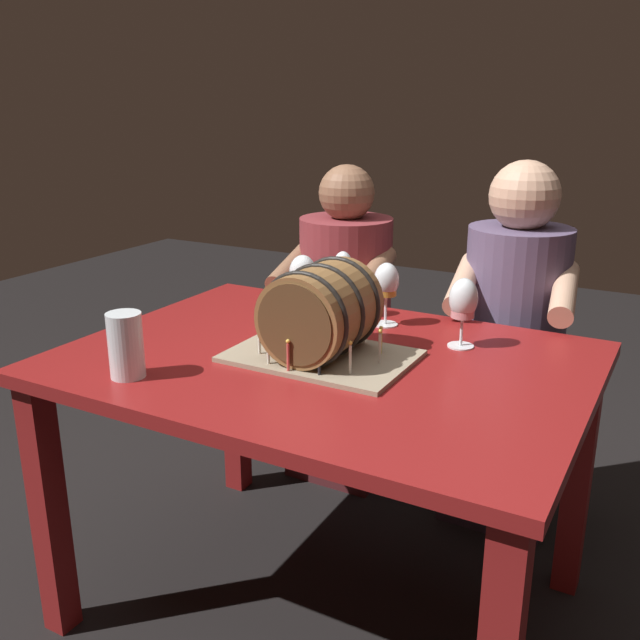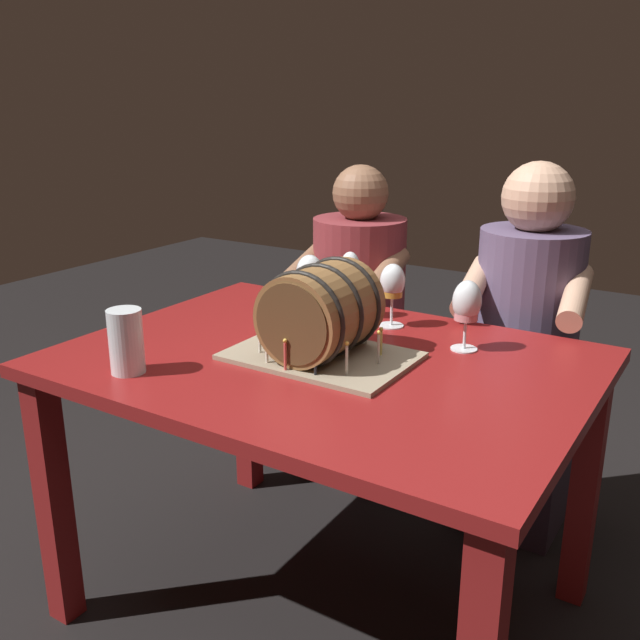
{
  "view_description": "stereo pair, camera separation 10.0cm",
  "coord_description": "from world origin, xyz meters",
  "px_view_note": "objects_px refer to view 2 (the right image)",
  "views": [
    {
      "loc": [
        0.79,
        -1.46,
        1.38
      ],
      "look_at": [
        -0.0,
        -0.02,
        0.85
      ],
      "focal_mm": 39.43,
      "sensor_mm": 36.0,
      "label": 1
    },
    {
      "loc": [
        0.88,
        -1.41,
        1.38
      ],
      "look_at": [
        -0.0,
        -0.02,
        0.85
      ],
      "focal_mm": 39.43,
      "sensor_mm": 36.0,
      "label": 2
    }
  ],
  "objects_px": {
    "wine_glass_red": "(310,275)",
    "person_seated_right": "(522,367)",
    "barrel_cake": "(320,315)",
    "wine_glass_amber": "(392,284)",
    "beer_pint": "(126,343)",
    "wine_glass_white": "(350,275)",
    "person_seated_left": "(358,340)",
    "dining_table": "(324,397)",
    "wine_glass_rose": "(467,305)"
  },
  "relations": [
    {
      "from": "wine_glass_red",
      "to": "person_seated_right",
      "type": "height_order",
      "value": "person_seated_right"
    },
    {
      "from": "barrel_cake",
      "to": "wine_glass_amber",
      "type": "height_order",
      "value": "barrel_cake"
    },
    {
      "from": "wine_glass_red",
      "to": "beer_pint",
      "type": "xyz_separation_m",
      "value": [
        -0.13,
        -0.59,
        -0.06
      ]
    },
    {
      "from": "wine_glass_white",
      "to": "person_seated_left",
      "type": "distance_m",
      "value": 0.56
    },
    {
      "from": "dining_table",
      "to": "barrel_cake",
      "type": "height_order",
      "value": "barrel_cake"
    },
    {
      "from": "wine_glass_red",
      "to": "person_seated_left",
      "type": "height_order",
      "value": "person_seated_left"
    },
    {
      "from": "person_seated_left",
      "to": "dining_table",
      "type": "bearing_deg",
      "value": -67.04
    },
    {
      "from": "wine_glass_rose",
      "to": "beer_pint",
      "type": "bearing_deg",
      "value": -136.93
    },
    {
      "from": "wine_glass_amber",
      "to": "person_seated_left",
      "type": "relative_size",
      "value": 0.16
    },
    {
      "from": "wine_glass_white",
      "to": "beer_pint",
      "type": "xyz_separation_m",
      "value": [
        -0.23,
        -0.66,
        -0.06
      ]
    },
    {
      "from": "wine_glass_white",
      "to": "person_seated_right",
      "type": "bearing_deg",
      "value": 43.71
    },
    {
      "from": "barrel_cake",
      "to": "person_seated_left",
      "type": "distance_m",
      "value": 0.86
    },
    {
      "from": "beer_pint",
      "to": "barrel_cake",
      "type": "bearing_deg",
      "value": 44.14
    },
    {
      "from": "beer_pint",
      "to": "person_seated_right",
      "type": "bearing_deg",
      "value": 58.71
    },
    {
      "from": "barrel_cake",
      "to": "beer_pint",
      "type": "bearing_deg",
      "value": -135.86
    },
    {
      "from": "barrel_cake",
      "to": "person_seated_right",
      "type": "distance_m",
      "value": 0.85
    },
    {
      "from": "wine_glass_rose",
      "to": "person_seated_right",
      "type": "distance_m",
      "value": 0.58
    },
    {
      "from": "wine_glass_red",
      "to": "beer_pint",
      "type": "height_order",
      "value": "wine_glass_red"
    },
    {
      "from": "wine_glass_red",
      "to": "wine_glass_rose",
      "type": "height_order",
      "value": "wine_glass_red"
    },
    {
      "from": "dining_table",
      "to": "wine_glass_rose",
      "type": "distance_m",
      "value": 0.43
    },
    {
      "from": "wine_glass_red",
      "to": "wine_glass_amber",
      "type": "relative_size",
      "value": 1.05
    },
    {
      "from": "wine_glass_white",
      "to": "person_seated_right",
      "type": "height_order",
      "value": "person_seated_right"
    },
    {
      "from": "dining_table",
      "to": "beer_pint",
      "type": "relative_size",
      "value": 8.33
    },
    {
      "from": "wine_glass_white",
      "to": "wine_glass_amber",
      "type": "xyz_separation_m",
      "value": [
        0.14,
        -0.01,
        -0.01
      ]
    },
    {
      "from": "barrel_cake",
      "to": "wine_glass_white",
      "type": "bearing_deg",
      "value": 107.94
    },
    {
      "from": "beer_pint",
      "to": "person_seated_right",
      "type": "distance_m",
      "value": 1.26
    },
    {
      "from": "dining_table",
      "to": "person_seated_right",
      "type": "distance_m",
      "value": 0.78
    },
    {
      "from": "dining_table",
      "to": "barrel_cake",
      "type": "relative_size",
      "value": 2.88
    },
    {
      "from": "dining_table",
      "to": "wine_glass_white",
      "type": "xyz_separation_m",
      "value": [
        -0.11,
        0.32,
        0.24
      ]
    },
    {
      "from": "dining_table",
      "to": "person_seated_right",
      "type": "bearing_deg",
      "value": 66.98
    },
    {
      "from": "barrel_cake",
      "to": "wine_glass_red",
      "type": "xyz_separation_m",
      "value": [
        -0.2,
        0.27,
        0.02
      ]
    },
    {
      "from": "dining_table",
      "to": "barrel_cake",
      "type": "xyz_separation_m",
      "value": [
        -0.0,
        -0.02,
        0.22
      ]
    },
    {
      "from": "barrel_cake",
      "to": "person_seated_right",
      "type": "bearing_deg",
      "value": 67.23
    },
    {
      "from": "wine_glass_red",
      "to": "person_seated_right",
      "type": "relative_size",
      "value": 0.16
    },
    {
      "from": "beer_pint",
      "to": "dining_table",
      "type": "bearing_deg",
      "value": 45.26
    },
    {
      "from": "barrel_cake",
      "to": "person_seated_right",
      "type": "xyz_separation_m",
      "value": [
        0.31,
        0.73,
        -0.31
      ]
    },
    {
      "from": "beer_pint",
      "to": "person_seated_right",
      "type": "height_order",
      "value": "person_seated_right"
    },
    {
      "from": "wine_glass_amber",
      "to": "dining_table",
      "type": "bearing_deg",
      "value": -95.76
    },
    {
      "from": "dining_table",
      "to": "person_seated_right",
      "type": "xyz_separation_m",
      "value": [
        0.3,
        0.71,
        -0.09
      ]
    },
    {
      "from": "wine_glass_white",
      "to": "person_seated_left",
      "type": "relative_size",
      "value": 0.17
    },
    {
      "from": "wine_glass_red",
      "to": "person_seated_right",
      "type": "xyz_separation_m",
      "value": [
        0.51,
        0.46,
        -0.33
      ]
    },
    {
      "from": "person_seated_left",
      "to": "person_seated_right",
      "type": "relative_size",
      "value": 0.97
    },
    {
      "from": "person_seated_right",
      "to": "dining_table",
      "type": "bearing_deg",
      "value": -113.02
    },
    {
      "from": "dining_table",
      "to": "beer_pint",
      "type": "distance_m",
      "value": 0.51
    },
    {
      "from": "person_seated_right",
      "to": "wine_glass_red",
      "type": "bearing_deg",
      "value": -137.81
    },
    {
      "from": "dining_table",
      "to": "person_seated_left",
      "type": "bearing_deg",
      "value": 112.96
    },
    {
      "from": "wine_glass_amber",
      "to": "beer_pint",
      "type": "height_order",
      "value": "wine_glass_amber"
    },
    {
      "from": "barrel_cake",
      "to": "wine_glass_rose",
      "type": "distance_m",
      "value": 0.38
    },
    {
      "from": "beer_pint",
      "to": "person_seated_left",
      "type": "distance_m",
      "value": 1.09
    },
    {
      "from": "barrel_cake",
      "to": "wine_glass_amber",
      "type": "relative_size",
      "value": 2.45
    }
  ]
}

